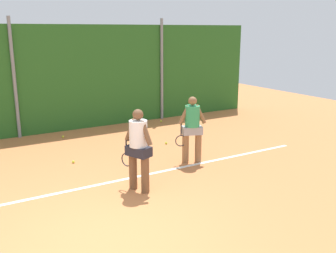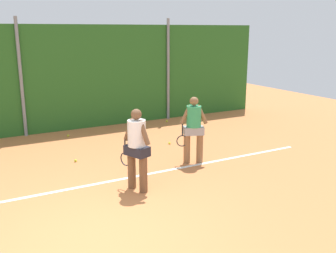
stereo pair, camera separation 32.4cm
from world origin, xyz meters
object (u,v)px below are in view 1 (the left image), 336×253
Objects in this scene: tennis_ball_1 at (63,137)px; tennis_ball_5 at (73,162)px; player_midcourt at (192,126)px; tennis_ball_0 at (161,121)px; tennis_ball_4 at (166,143)px; player_foreground_near at (138,146)px.

tennis_ball_1 is 2.42m from tennis_ball_5.
tennis_ball_5 is at bearing -8.42° from player_midcourt.
tennis_ball_0 and tennis_ball_4 have the same top height.
tennis_ball_5 is at bearing -175.28° from tennis_ball_4.
player_foreground_near is 1.03× the size of player_midcourt.
tennis_ball_5 is (-0.42, -2.38, 0.00)m from tennis_ball_1.
player_midcourt is 24.59× the size of tennis_ball_5.
player_foreground_near is 25.32× the size of tennis_ball_5.
player_midcourt is at bearing -98.17° from tennis_ball_4.
tennis_ball_1 is at bearing 137.19° from tennis_ball_4.
tennis_ball_0 is 1.00× the size of tennis_ball_5.
tennis_ball_0 and tennis_ball_1 have the same top height.
tennis_ball_0 is 1.00× the size of tennis_ball_4.
player_midcourt reaches higher than tennis_ball_4.
tennis_ball_0 and tennis_ball_5 have the same top height.
tennis_ball_1 is at bearing -18.62° from player_foreground_near.
player_midcourt is 24.59× the size of tennis_ball_0.
tennis_ball_4 is (2.33, -2.16, 0.00)m from tennis_ball_1.
tennis_ball_4 is (0.23, 1.63, -0.87)m from player_midcourt.
player_foreground_near is at bearing -123.92° from tennis_ball_0.
tennis_ball_0 is 2.69m from tennis_ball_4.
player_foreground_near is 25.32× the size of tennis_ball_1.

